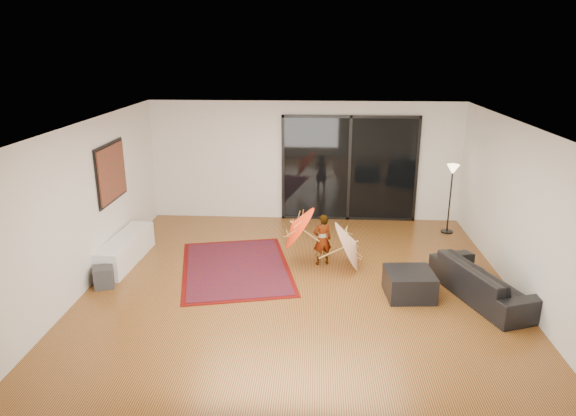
# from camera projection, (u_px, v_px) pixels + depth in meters

# --- Properties ---
(floor) EXTENTS (7.00, 7.00, 0.00)m
(floor) POSITION_uv_depth(u_px,v_px,m) (299.00, 284.00, 8.69)
(floor) COLOR #956329
(floor) RESTS_ON ground
(ceiling) EXTENTS (7.00, 7.00, 0.00)m
(ceiling) POSITION_uv_depth(u_px,v_px,m) (300.00, 125.00, 7.87)
(ceiling) COLOR white
(ceiling) RESTS_ON wall_back
(wall_back) EXTENTS (7.00, 0.00, 7.00)m
(wall_back) POSITION_uv_depth(u_px,v_px,m) (305.00, 161.00, 11.61)
(wall_back) COLOR silver
(wall_back) RESTS_ON floor
(wall_front) EXTENTS (7.00, 0.00, 7.00)m
(wall_front) POSITION_uv_depth(u_px,v_px,m) (287.00, 318.00, 4.95)
(wall_front) COLOR silver
(wall_front) RESTS_ON floor
(wall_left) EXTENTS (0.00, 7.00, 7.00)m
(wall_left) POSITION_uv_depth(u_px,v_px,m) (88.00, 205.00, 8.47)
(wall_left) COLOR silver
(wall_left) RESTS_ON floor
(wall_right) EXTENTS (0.00, 7.00, 7.00)m
(wall_right) POSITION_uv_depth(u_px,v_px,m) (521.00, 212.00, 8.09)
(wall_right) COLOR silver
(wall_right) RESTS_ON floor
(sliding_door) EXTENTS (3.06, 0.07, 2.40)m
(sliding_door) POSITION_uv_depth(u_px,v_px,m) (349.00, 169.00, 11.57)
(sliding_door) COLOR black
(sliding_door) RESTS_ON wall_back
(painting) EXTENTS (0.04, 1.28, 1.08)m
(painting) POSITION_uv_depth(u_px,v_px,m) (112.00, 173.00, 9.33)
(painting) COLOR black
(painting) RESTS_ON wall_left
(media_console) EXTENTS (0.52, 1.79, 0.49)m
(media_console) POSITION_uv_depth(u_px,v_px,m) (126.00, 249.00, 9.51)
(media_console) COLOR white
(media_console) RESTS_ON floor
(speaker) EXTENTS (0.39, 0.39, 0.35)m
(speaker) POSITION_uv_depth(u_px,v_px,m) (104.00, 277.00, 8.54)
(speaker) COLOR #424244
(speaker) RESTS_ON floor
(persian_rug) EXTENTS (2.44, 3.00, 0.02)m
(persian_rug) POSITION_uv_depth(u_px,v_px,m) (236.00, 267.00, 9.31)
(persian_rug) COLOR #530907
(persian_rug) RESTS_ON floor
(sofa) EXTENTS (1.42, 2.14, 0.58)m
(sofa) POSITION_uv_depth(u_px,v_px,m) (484.00, 281.00, 8.14)
(sofa) COLOR black
(sofa) RESTS_ON floor
(ottoman) EXTENTS (0.79, 0.79, 0.42)m
(ottoman) POSITION_uv_depth(u_px,v_px,m) (409.00, 284.00, 8.22)
(ottoman) COLOR black
(ottoman) RESTS_ON floor
(floor_lamp) EXTENTS (0.26, 0.26, 1.49)m
(floor_lamp) POSITION_uv_depth(u_px,v_px,m) (452.00, 179.00, 10.74)
(floor_lamp) COLOR black
(floor_lamp) RESTS_ON floor
(child) EXTENTS (0.41, 0.33, 0.96)m
(child) POSITION_uv_depth(u_px,v_px,m) (322.00, 240.00, 9.34)
(child) COLOR #999999
(child) RESTS_ON floor
(parasol_orange) EXTENTS (0.65, 0.88, 0.90)m
(parasol_orange) POSITION_uv_depth(u_px,v_px,m) (292.00, 227.00, 9.25)
(parasol_orange) COLOR #FF350D
(parasol_orange) RESTS_ON child
(parasol_white) EXTENTS (0.60, 0.95, 0.97)m
(parasol_white) POSITION_uv_depth(u_px,v_px,m) (356.00, 242.00, 9.16)
(parasol_white) COLOR white
(parasol_white) RESTS_ON floor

